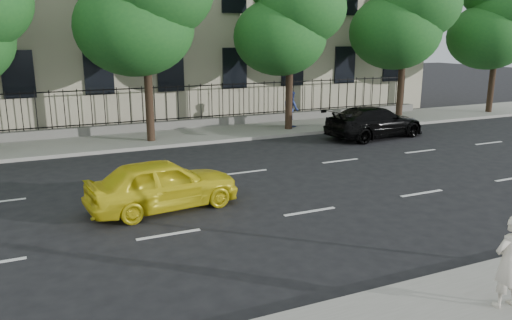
{
  "coord_description": "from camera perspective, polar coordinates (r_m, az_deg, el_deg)",
  "views": [
    {
      "loc": [
        -6.75,
        -8.82,
        4.78
      ],
      "look_at": [
        -1.42,
        3.0,
        1.51
      ],
      "focal_mm": 35.0,
      "sensor_mm": 36.0,
      "label": 1
    }
  ],
  "objects": [
    {
      "name": "tree_f",
      "position": [
        34.03,
        25.88,
        14.62
      ],
      "size": [
        5.52,
        5.12,
        9.01
      ],
      "color": "#382619",
      "rests_on": "far_sidewalk"
    },
    {
      "name": "ground",
      "position": [
        12.09,
        12.23,
        -9.49
      ],
      "size": [
        120.0,
        120.0,
        0.0
      ],
      "primitive_type": "plane",
      "color": "black",
      "rests_on": "ground"
    },
    {
      "name": "pedestrian_far",
      "position": [
        25.92,
        4.03,
        5.88
      ],
      "size": [
        0.7,
        0.9,
        1.85
      ],
      "primitive_type": "imported",
      "rotation": [
        0.0,
        0.0,
        1.57
      ],
      "color": "navy",
      "rests_on": "far_sidewalk"
    },
    {
      "name": "far_sidewalk",
      "position": [
        24.26,
        -7.68,
        2.82
      ],
      "size": [
        60.0,
        4.0,
        0.15
      ],
      "primitive_type": "cube",
      "color": "gray",
      "rests_on": "ground"
    },
    {
      "name": "woman_near",
      "position": [
        9.77,
        26.95,
        -10.32
      ],
      "size": [
        0.63,
        0.43,
        1.68
      ],
      "primitive_type": "imported",
      "rotation": [
        0.0,
        0.0,
        3.09
      ],
      "color": "beige",
      "rests_on": "near_sidewalk"
    },
    {
      "name": "lane_markings",
      "position": [
        15.89,
        2.06,
        -3.36
      ],
      "size": [
        49.6,
        4.62,
        0.01
      ],
      "primitive_type": null,
      "color": "silver",
      "rests_on": "ground"
    },
    {
      "name": "iron_fence",
      "position": [
        25.76,
        -8.82,
        4.73
      ],
      "size": [
        30.0,
        0.5,
        2.2
      ],
      "color": "slate",
      "rests_on": "far_sidewalk"
    },
    {
      "name": "tree_d",
      "position": [
        25.14,
        3.85,
        16.51
      ],
      "size": [
        5.34,
        4.94,
        8.84
      ],
      "color": "#382619",
      "rests_on": "far_sidewalk"
    },
    {
      "name": "yellow_taxi",
      "position": [
        14.21,
        -10.59,
        -2.71
      ],
      "size": [
        4.41,
        2.19,
        1.44
      ],
      "primitive_type": "imported",
      "rotation": [
        0.0,
        0.0,
        1.69
      ],
      "color": "yellow",
      "rests_on": "ground"
    },
    {
      "name": "tree_e",
      "position": [
        29.1,
        16.64,
        16.35
      ],
      "size": [
        5.71,
        5.31,
        9.46
      ],
      "color": "#382619",
      "rests_on": "far_sidewalk"
    },
    {
      "name": "black_sedan",
      "position": [
        24.42,
        13.4,
        4.23
      ],
      "size": [
        5.35,
        2.66,
        1.49
      ],
      "primitive_type": "imported",
      "rotation": [
        0.0,
        0.0,
        1.68
      ],
      "color": "black",
      "rests_on": "ground"
    }
  ]
}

